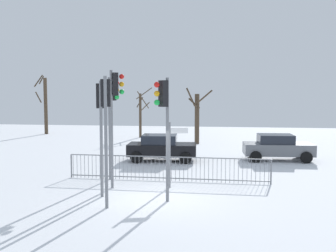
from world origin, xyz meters
name	(u,v)px	position (x,y,z in m)	size (l,w,h in m)	color
ground_plane	(156,199)	(0.00, 0.00, 0.00)	(60.00, 60.00, 0.00)	white
traffic_light_rear_left	(112,105)	(-2.41, 2.78, 3.28)	(0.54, 0.38, 4.48)	slate
traffic_light_foreground_left	(106,112)	(-1.48, -1.18, 3.19)	(0.36, 0.56, 4.36)	slate
traffic_light_mid_right	(101,112)	(-2.08, 0.15, 3.12)	(0.38, 0.55, 4.25)	slate
traffic_light_rear_right	(115,102)	(-1.88, 1.37, 3.44)	(0.54, 0.38, 4.70)	slate
traffic_light_mid_left	(164,111)	(0.32, -0.36, 3.18)	(0.48, 0.45, 4.34)	slate
direction_sign_post	(171,151)	(0.32, 1.73, 1.50)	(0.77, 0.25, 2.65)	slate
pedestrian_guard_railing	(167,168)	(0.00, 2.87, 0.55)	(8.82, 0.20, 1.07)	slate
car_grey_near	(277,147)	(5.47, 8.80, 0.77)	(3.88, 2.09, 1.47)	slate
car_black_far	(162,147)	(-1.00, 7.75, 0.77)	(3.89, 2.10, 1.47)	black
bare_tree_left	(141,113)	(-4.50, 18.84, 2.10)	(1.51, 1.75, 4.28)	#473828
bare_tree_centre	(197,116)	(0.53, 15.27, 2.07)	(2.01, 2.01, 4.19)	#473828
bare_tree_right	(45,104)	(-13.83, 20.34, 2.76)	(1.15, 1.76, 5.51)	#473828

